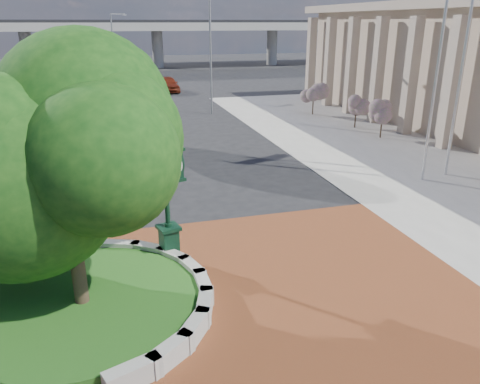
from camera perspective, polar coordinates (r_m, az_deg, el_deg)
name	(u,v)px	position (r m, az deg, el deg)	size (l,w,h in m)	color
ground	(264,286)	(13.90, 2.93, -11.40)	(200.00, 200.00, 0.00)	black
plaza	(276,304)	(13.10, 4.36, -13.51)	(12.00, 12.00, 0.04)	brown
sidewalk	(473,156)	(29.96, 26.54, 3.97)	(20.00, 50.00, 0.04)	#9E9B93
planter_wall	(171,292)	(13.25, -8.47, -11.97)	(2.96, 6.77, 0.54)	#9E9B93
grass_bed	(83,307)	(13.28, -18.56, -13.18)	(6.10, 6.10, 0.40)	#154914
overpass	(123,26)	(81.28, -14.03, 19.02)	(90.00, 12.00, 7.50)	#9E9B93
tree_planter	(66,180)	(11.79, -20.43, 1.37)	(5.20, 5.20, 6.33)	#38281C
tree_street	(104,93)	(29.47, -16.22, 11.48)	(4.40, 4.40, 5.45)	#38281C
post_clock	(166,191)	(14.36, -8.98, 0.18)	(1.09, 1.09, 4.41)	black
parked_car	(168,84)	(52.88, -8.80, 12.87)	(1.96, 4.87, 1.66)	#5F1C0D
flagpole_a	(439,55)	(23.31, 23.13, 15.10)	(1.74, 0.58, 11.41)	silver
flagpole_b	(464,52)	(24.62, 25.69, 15.14)	(1.71, 0.84, 11.59)	silver
street_lamp_near	(213,45)	(39.00, -3.31, 17.40)	(2.07, 0.64, 9.31)	slate
street_lamp_far	(115,46)	(54.96, -14.99, 16.80)	(1.75, 0.72, 8.06)	slate
shrub_near	(383,114)	(32.12, 16.98, 9.07)	(1.20, 1.20, 2.20)	#38281C
shrub_mid	(356,106)	(34.80, 14.00, 10.14)	(1.20, 1.20, 2.20)	#38281C
shrub_far	(313,95)	(39.31, 8.95, 11.56)	(1.20, 1.20, 2.20)	#38281C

